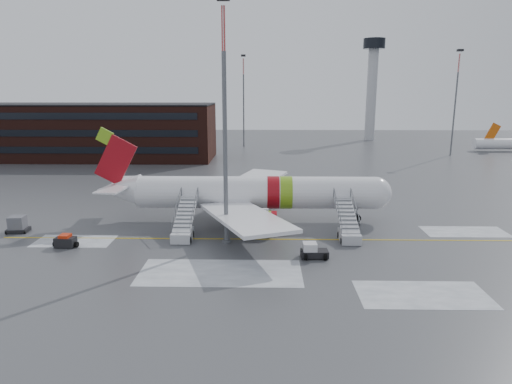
{
  "coord_description": "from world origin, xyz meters",
  "views": [
    {
      "loc": [
        -2.2,
        -46.71,
        15.48
      ],
      "look_at": [
        -3.2,
        3.87,
        4.0
      ],
      "focal_mm": 32.0,
      "sensor_mm": 36.0,
      "label": 1
    }
  ],
  "objects_px": {
    "uld_container": "(18,225)",
    "baggage_tractor": "(66,242)",
    "airstair_fwd": "(348,229)",
    "airstair_aft": "(184,228)",
    "airliner": "(248,193)",
    "pushback_tug": "(313,251)",
    "light_mast_near": "(225,121)"
  },
  "relations": [
    {
      "from": "airliner",
      "to": "baggage_tractor",
      "type": "relative_size",
      "value": 13.72
    },
    {
      "from": "baggage_tractor",
      "to": "pushback_tug",
      "type": "bearing_deg",
      "value": -5.78
    },
    {
      "from": "airstair_fwd",
      "to": "baggage_tractor",
      "type": "xyz_separation_m",
      "value": [
        -28.71,
        -3.12,
        -0.51
      ]
    },
    {
      "from": "airstair_aft",
      "to": "pushback_tug",
      "type": "xyz_separation_m",
      "value": [
        13.1,
        -5.59,
        -0.42
      ]
    },
    {
      "from": "airliner",
      "to": "pushback_tug",
      "type": "bearing_deg",
      "value": -61.91
    },
    {
      "from": "airstair_fwd",
      "to": "airstair_aft",
      "type": "bearing_deg",
      "value": 180.0
    },
    {
      "from": "airstair_aft",
      "to": "baggage_tractor",
      "type": "bearing_deg",
      "value": -164.62
    },
    {
      "from": "uld_container",
      "to": "baggage_tractor",
      "type": "xyz_separation_m",
      "value": [
        7.36,
        -4.75,
        -0.29
      ]
    },
    {
      "from": "pushback_tug",
      "to": "light_mast_near",
      "type": "relative_size",
      "value": 0.11
    },
    {
      "from": "airstair_fwd",
      "to": "pushback_tug",
      "type": "xyz_separation_m",
      "value": [
        -4.28,
        -5.59,
        -0.42
      ]
    },
    {
      "from": "airliner",
      "to": "baggage_tractor",
      "type": "xyz_separation_m",
      "value": [
        -17.96,
        -9.65,
        -2.86
      ]
    },
    {
      "from": "airstair_fwd",
      "to": "baggage_tractor",
      "type": "bearing_deg",
      "value": -173.8
    },
    {
      "from": "airstair_aft",
      "to": "uld_container",
      "type": "xyz_separation_m",
      "value": [
        -18.68,
        1.64,
        -0.23
      ]
    },
    {
      "from": "airliner",
      "to": "airstair_aft",
      "type": "height_order",
      "value": "airliner"
    },
    {
      "from": "uld_container",
      "to": "baggage_tractor",
      "type": "relative_size",
      "value": 0.91
    },
    {
      "from": "pushback_tug",
      "to": "uld_container",
      "type": "xyz_separation_m",
      "value": [
        -31.78,
        7.22,
        0.2
      ]
    },
    {
      "from": "airstair_fwd",
      "to": "pushback_tug",
      "type": "distance_m",
      "value": 7.05
    },
    {
      "from": "airstair_fwd",
      "to": "airstair_aft",
      "type": "height_order",
      "value": "same"
    },
    {
      "from": "pushback_tug",
      "to": "airstair_fwd",
      "type": "bearing_deg",
      "value": 52.55
    },
    {
      "from": "airstair_aft",
      "to": "baggage_tractor",
      "type": "height_order",
      "value": "airstair_aft"
    },
    {
      "from": "airstair_fwd",
      "to": "pushback_tug",
      "type": "height_order",
      "value": "airstair_fwd"
    },
    {
      "from": "baggage_tractor",
      "to": "airliner",
      "type": "bearing_deg",
      "value": 28.26
    },
    {
      "from": "airstair_fwd",
      "to": "baggage_tractor",
      "type": "distance_m",
      "value": 28.88
    },
    {
      "from": "airstair_aft",
      "to": "light_mast_near",
      "type": "height_order",
      "value": "light_mast_near"
    },
    {
      "from": "airstair_fwd",
      "to": "pushback_tug",
      "type": "bearing_deg",
      "value": -127.45
    },
    {
      "from": "uld_container",
      "to": "baggage_tractor",
      "type": "bearing_deg",
      "value": -32.87
    },
    {
      "from": "light_mast_near",
      "to": "airliner",
      "type": "bearing_deg",
      "value": 76.11
    },
    {
      "from": "uld_container",
      "to": "baggage_tractor",
      "type": "height_order",
      "value": "uld_container"
    },
    {
      "from": "airliner",
      "to": "airstair_fwd",
      "type": "distance_m",
      "value": 12.8
    },
    {
      "from": "uld_container",
      "to": "light_mast_near",
      "type": "relative_size",
      "value": 0.1
    },
    {
      "from": "airstair_fwd",
      "to": "uld_container",
      "type": "height_order",
      "value": "airstair_fwd"
    },
    {
      "from": "pushback_tug",
      "to": "uld_container",
      "type": "bearing_deg",
      "value": 167.2
    }
  ]
}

